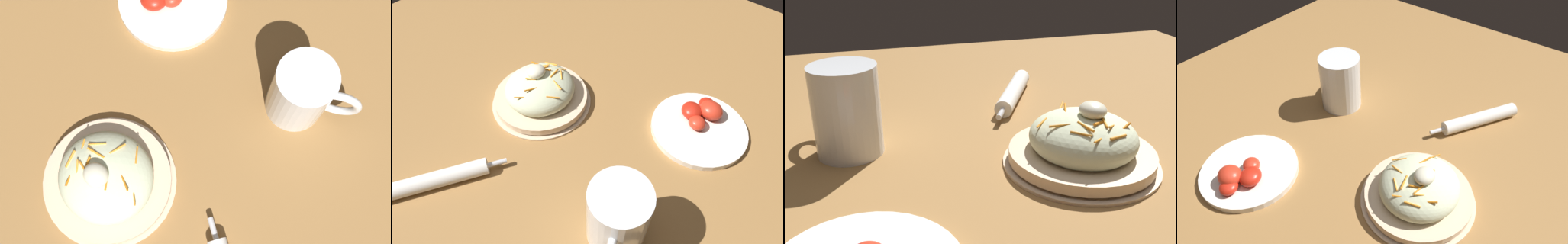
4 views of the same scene
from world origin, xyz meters
TOP-DOWN VIEW (x-y plane):
  - ground_plane at (0.00, 0.00)m, footprint 1.43×1.43m
  - salad_plate at (0.01, 0.09)m, footprint 0.22×0.22m
  - beer_mug at (-0.12, -0.22)m, footprint 0.14×0.10m
  - napkin_roll at (-0.26, 0.08)m, footprint 0.20×0.13m

SIDE VIEW (x-z plane):
  - ground_plane at x=0.00m, z-range 0.00..0.00m
  - napkin_roll at x=-0.26m, z-range 0.00..0.03m
  - salad_plate at x=0.01m, z-range -0.02..0.08m
  - beer_mug at x=-0.12m, z-range -0.01..0.13m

